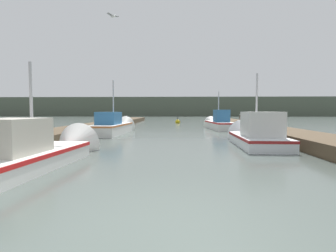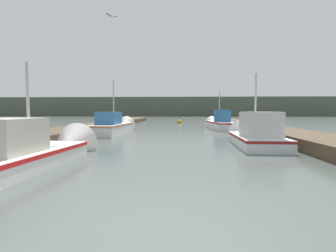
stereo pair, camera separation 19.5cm
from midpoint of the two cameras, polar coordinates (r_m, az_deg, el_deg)
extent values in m
plane|color=#47514C|center=(3.56, -5.68, -21.44)|extent=(200.00, 200.00, 0.00)
cube|color=#4C3D2B|center=(20.28, -16.08, -0.29)|extent=(2.34, 40.00, 0.48)
cube|color=#4C3D2B|center=(20.01, 18.32, -0.38)|extent=(2.34, 40.00, 0.48)
cube|color=#4C5647|center=(76.02, 2.04, 4.17)|extent=(120.00, 16.00, 5.06)
cube|color=silver|center=(7.75, -29.26, -6.40)|extent=(1.91, 4.26, 0.47)
cube|color=red|center=(7.72, -29.30, -5.12)|extent=(1.95, 4.29, 0.10)
cone|color=silver|center=(9.98, -20.59, -4.07)|extent=(1.65, 1.17, 1.59)
cube|color=#B2AD9E|center=(7.25, -31.77, -1.91)|extent=(1.35, 1.65, 0.84)
cylinder|color=#B2B2B7|center=(7.90, -28.25, 3.93)|extent=(0.08, 0.08, 2.31)
cube|color=silver|center=(11.50, 18.50, -3.09)|extent=(1.78, 4.03, 0.46)
cube|color=maroon|center=(11.48, 18.52, -2.24)|extent=(1.81, 4.06, 0.10)
cone|color=silver|center=(13.82, 15.97, -1.98)|extent=(1.62, 0.85, 1.60)
cube|color=silver|center=(10.96, 19.24, 0.37)|extent=(1.38, 1.65, 0.98)
cylinder|color=#B2B2B7|center=(11.72, 18.27, 4.52)|extent=(0.08, 0.08, 2.59)
cube|color=silver|center=(17.04, -12.43, -0.62)|extent=(1.73, 5.13, 0.65)
cube|color=#C16938|center=(17.02, -12.44, 0.27)|extent=(1.76, 5.16, 0.10)
cone|color=silver|center=(19.96, -9.87, -0.02)|extent=(1.50, 1.07, 1.46)
cube|color=#2D6699|center=(16.40, -13.11, 1.67)|extent=(1.26, 1.82, 0.75)
cylinder|color=#B2B2B7|center=(17.37, -12.13, 5.13)|extent=(0.08, 0.08, 2.79)
cube|color=silver|center=(21.23, 10.88, 0.13)|extent=(1.78, 4.96, 0.62)
cube|color=red|center=(21.22, 10.88, 0.80)|extent=(1.81, 4.99, 0.10)
cone|color=silver|center=(24.09, 9.29, 0.53)|extent=(1.40, 1.11, 1.32)
cube|color=#2D6699|center=(20.61, 11.28, 2.20)|extent=(1.13, 1.45, 0.94)
cylinder|color=#B2B2B7|center=(21.55, 10.70, 4.20)|extent=(0.08, 0.08, 2.40)
cylinder|color=#473523|center=(26.32, -9.32, 1.10)|extent=(0.26, 0.26, 0.92)
cylinder|color=silver|center=(26.30, -9.33, 2.15)|extent=(0.30, 0.30, 0.04)
cylinder|color=#473523|center=(21.32, -12.06, 0.58)|extent=(0.31, 0.31, 0.96)
cylinder|color=silver|center=(21.30, -12.07, 1.92)|extent=(0.36, 0.36, 0.04)
cylinder|color=#473523|center=(20.12, 15.44, 0.69)|extent=(0.30, 0.30, 1.18)
cylinder|color=silver|center=(20.10, 15.46, 2.42)|extent=(0.34, 0.34, 0.04)
sphere|color=gold|center=(30.67, 1.95, 0.89)|extent=(0.57, 0.57, 0.57)
cylinder|color=black|center=(30.65, 1.96, 1.88)|extent=(0.06, 0.06, 0.50)
ellipsoid|color=white|center=(12.07, -12.38, 22.35)|extent=(0.31, 0.28, 0.12)
cube|color=gray|center=(12.16, -11.82, 22.31)|extent=(0.26, 0.29, 0.07)
cube|color=gray|center=(12.00, -12.95, 22.56)|extent=(0.26, 0.29, 0.07)
camera|label=1|loc=(0.10, -90.34, -0.02)|focal=28.00mm
camera|label=2|loc=(0.10, 89.66, 0.02)|focal=28.00mm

